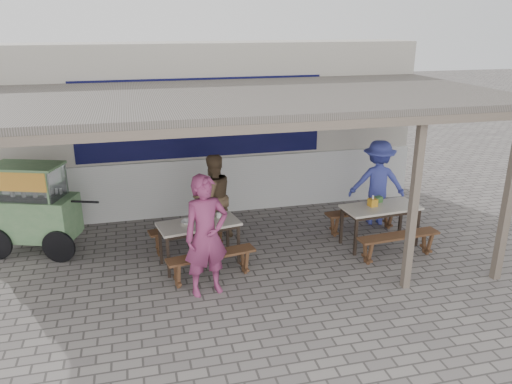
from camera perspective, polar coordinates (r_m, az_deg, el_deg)
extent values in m
plane|color=slate|center=(8.16, -1.31, -9.70)|extent=(60.00, 60.00, 0.00)
cube|color=#B7AFA4|center=(10.91, -5.62, 7.47)|extent=(9.00, 1.20, 3.50)
cube|color=silver|center=(10.61, -4.90, 0.72)|extent=(9.00, 0.10, 1.20)
cube|color=#0E0D40|center=(10.23, -6.26, 8.39)|extent=(5.00, 0.03, 1.60)
cube|color=#5E5651|center=(8.22, -3.04, 10.81)|extent=(9.00, 4.20, 0.12)
cube|color=#68594F|center=(6.26, 0.66, 7.32)|extent=(9.00, 0.12, 0.12)
cube|color=#68594F|center=(8.50, 26.88, -0.71)|extent=(0.12, 0.12, 2.70)
cube|color=#68594F|center=(7.67, 17.56, -1.47)|extent=(0.11, 0.11, 2.70)
cube|color=beige|center=(8.33, -6.57, -3.64)|extent=(1.42, 0.85, 0.04)
cube|color=black|center=(8.35, -6.55, -4.02)|extent=(1.30, 0.74, 0.06)
cube|color=black|center=(8.11, -9.99, -7.36)|extent=(0.05, 0.05, 0.71)
cube|color=black|center=(8.44, -2.02, -5.97)|extent=(0.05, 0.05, 0.71)
cube|color=black|center=(8.56, -10.86, -5.94)|extent=(0.05, 0.05, 0.71)
cube|color=black|center=(8.88, -3.27, -4.69)|extent=(0.05, 0.05, 0.71)
cube|color=brown|center=(7.92, -5.13, -7.19)|extent=(1.45, 0.52, 0.04)
cube|color=brown|center=(7.89, -9.00, -9.34)|extent=(0.10, 0.28, 0.41)
cube|color=brown|center=(8.20, -1.34, -7.92)|extent=(0.10, 0.28, 0.41)
cube|color=brown|center=(8.98, -7.68, -4.03)|extent=(1.45, 0.52, 0.04)
cube|color=brown|center=(8.95, -11.09, -5.90)|extent=(0.10, 0.28, 0.41)
cube|color=brown|center=(9.22, -4.27, -4.78)|extent=(0.10, 0.28, 0.41)
cube|color=beige|center=(9.27, 14.09, -1.71)|extent=(1.43, 0.75, 0.04)
cube|color=black|center=(9.29, 14.06, -2.05)|extent=(1.33, 0.65, 0.06)
cube|color=black|center=(8.89, 11.32, -5.02)|extent=(0.05, 0.05, 0.71)
cube|color=black|center=(9.55, 17.96, -3.88)|extent=(0.05, 0.05, 0.71)
cube|color=black|center=(9.31, 9.74, -3.79)|extent=(0.05, 0.05, 0.71)
cube|color=black|center=(9.94, 16.20, -2.79)|extent=(0.05, 0.05, 0.71)
cube|color=brown|center=(8.91, 16.01, -4.82)|extent=(1.50, 0.40, 0.04)
cube|color=brown|center=(8.70, 12.62, -6.75)|extent=(0.07, 0.28, 0.41)
cube|color=brown|center=(9.33, 18.92, -5.53)|extent=(0.07, 0.28, 0.41)
cube|color=brown|center=(9.86, 12.07, -2.15)|extent=(1.50, 0.40, 0.04)
cube|color=brown|center=(9.66, 8.93, -3.83)|extent=(0.07, 0.28, 0.41)
cube|color=brown|center=(10.24, 14.85, -2.92)|extent=(0.07, 0.28, 0.41)
cube|color=#729865|center=(9.57, -23.87, -2.56)|extent=(1.54, 1.14, 0.72)
cube|color=#729865|center=(9.71, -23.57, -4.64)|extent=(1.48, 1.09, 0.05)
cylinder|color=black|center=(9.14, -21.62, -5.85)|extent=(0.56, 0.24, 0.57)
cube|color=silver|center=(9.40, -24.66, 1.09)|extent=(1.27, 0.96, 0.56)
cube|color=#729865|center=(9.32, -24.89, 2.73)|extent=(1.32, 1.01, 0.04)
cube|color=#C0432D|center=(9.11, -25.74, 1.03)|extent=(0.97, 0.37, 0.33)
cylinder|color=black|center=(9.10, -19.63, -1.04)|extent=(0.69, 0.28, 0.04)
imported|color=#7F2F58|center=(7.37, -5.71, -5.01)|extent=(0.75, 0.57, 1.86)
imported|color=brown|center=(9.29, -4.94, -0.58)|extent=(0.95, 0.85, 1.63)
imported|color=#3F49AF|center=(10.23, 13.72, 1.05)|extent=(1.25, 0.95, 1.71)
cube|color=gold|center=(9.21, 13.19, -1.17)|extent=(0.16, 0.16, 0.14)
cube|color=#396B2F|center=(9.43, 13.72, -0.83)|extent=(0.18, 0.14, 0.11)
cylinder|color=silver|center=(8.49, -4.26, -2.62)|extent=(0.08, 0.08, 0.09)
imported|color=silver|center=(8.30, -7.81, -3.43)|extent=(0.27, 0.27, 0.05)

